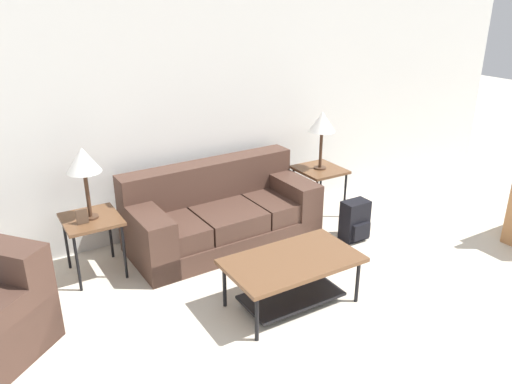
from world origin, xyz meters
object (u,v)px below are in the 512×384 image
table_lamp_left (83,162)px  backpack (355,221)px  side_table_right (320,173)px  side_table_left (92,224)px  couch (221,216)px  coffee_table (292,271)px  table_lamp_right (322,123)px

table_lamp_left → backpack: table_lamp_left is taller
side_table_right → backpack: bearing=-95.2°
side_table_left → backpack: side_table_left is taller
couch → coffee_table: 1.32m
backpack → side_table_right: bearing=84.8°
table_lamp_right → backpack: 1.15m
backpack → table_lamp_left: bearing=164.2°
couch → table_lamp_right: 1.54m
coffee_table → table_lamp_left: (-1.28, 1.35, 0.78)m
couch → coffee_table: bearing=-91.0°
side_table_right → coffee_table: bearing=-134.4°
table_lamp_left → table_lamp_right: 2.61m
coffee_table → side_table_left: size_ratio=1.95×
coffee_table → table_lamp_left: table_lamp_left is taller
couch → side_table_right: size_ratio=3.44×
couch → side_table_right: bearing=1.5°
coffee_table → side_table_left: bearing=133.4°
couch → table_lamp_left: table_lamp_left is taller
couch → side_table_left: 1.32m
couch → coffee_table: couch is taller
coffee_table → table_lamp_left: bearing=133.4°
table_lamp_right → coffee_table: bearing=-134.4°
table_lamp_right → backpack: table_lamp_right is taller
side_table_left → side_table_right: 2.61m
side_table_right → side_table_left: bearing=180.0°
side_table_right → backpack: (-0.07, -0.72, -0.30)m
couch → table_lamp_left: bearing=178.5°
table_lamp_right → side_table_left: bearing=180.0°
coffee_table → side_table_left: (-1.28, 1.35, 0.19)m
coffee_table → table_lamp_right: 2.05m
table_lamp_right → backpack: bearing=-95.2°
couch → table_lamp_right: table_lamp_right is taller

